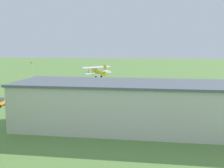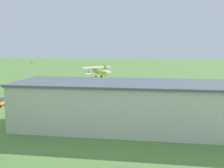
{
  "view_description": "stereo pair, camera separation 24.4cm",
  "coord_description": "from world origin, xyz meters",
  "px_view_note": "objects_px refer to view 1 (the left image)",
  "views": [
    {
      "loc": [
        -6.46,
        81.04,
        12.6
      ],
      "look_at": [
        1.77,
        15.61,
        3.69
      ],
      "focal_mm": 46.15,
      "sensor_mm": 36.0,
      "label": 1
    },
    {
      "loc": [
        -6.7,
        81.01,
        12.6
      ],
      "look_at": [
        1.77,
        15.61,
        3.69
      ],
      "focal_mm": 46.15,
      "sensor_mm": 36.0,
      "label": 2
    }
  ],
  "objects_px": {
    "biplane": "(99,71)",
    "windsock": "(31,65)",
    "hangar": "(142,106)",
    "car_green": "(32,105)",
    "person_watching_takeoff": "(74,100)",
    "person_near_hangar_door": "(65,101)"
  },
  "relations": [
    {
      "from": "hangar",
      "to": "person_near_hangar_door",
      "type": "xyz_separation_m",
      "value": [
        16.68,
        -15.93,
        -2.79
      ]
    },
    {
      "from": "car_green",
      "to": "windsock",
      "type": "height_order",
      "value": "windsock"
    },
    {
      "from": "biplane",
      "to": "car_green",
      "type": "xyz_separation_m",
      "value": [
        9.36,
        23.34,
        -4.68
      ]
    },
    {
      "from": "windsock",
      "to": "biplane",
      "type": "bearing_deg",
      "value": 148.0
    },
    {
      "from": "windsock",
      "to": "hangar",
      "type": "bearing_deg",
      "value": 127.24
    },
    {
      "from": "hangar",
      "to": "windsock",
      "type": "xyz_separation_m",
      "value": [
        38.44,
        -50.58,
        2.53
      ]
    },
    {
      "from": "person_watching_takeoff",
      "to": "person_near_hangar_door",
      "type": "height_order",
      "value": "person_near_hangar_door"
    },
    {
      "from": "biplane",
      "to": "car_green",
      "type": "distance_m",
      "value": 25.57
    },
    {
      "from": "car_green",
      "to": "hangar",
      "type": "bearing_deg",
      "value": 153.22
    },
    {
      "from": "biplane",
      "to": "windsock",
      "type": "height_order",
      "value": "biplane"
    },
    {
      "from": "hangar",
      "to": "person_watching_takeoff",
      "type": "xyz_separation_m",
      "value": [
        14.82,
        -16.86,
        -2.8
      ]
    },
    {
      "from": "car_green",
      "to": "person_near_hangar_door",
      "type": "bearing_deg",
      "value": -136.69
    },
    {
      "from": "hangar",
      "to": "person_near_hangar_door",
      "type": "relative_size",
      "value": 24.96
    },
    {
      "from": "person_watching_takeoff",
      "to": "biplane",
      "type": "bearing_deg",
      "value": -97.52
    },
    {
      "from": "person_watching_takeoff",
      "to": "windsock",
      "type": "distance_m",
      "value": 41.51
    },
    {
      "from": "car_green",
      "to": "biplane",
      "type": "bearing_deg",
      "value": -111.86
    },
    {
      "from": "person_near_hangar_door",
      "to": "windsock",
      "type": "bearing_deg",
      "value": -57.88
    },
    {
      "from": "biplane",
      "to": "windsock",
      "type": "bearing_deg",
      "value": -32.0
    },
    {
      "from": "windsock",
      "to": "person_near_hangar_door",
      "type": "bearing_deg",
      "value": 122.12
    },
    {
      "from": "biplane",
      "to": "person_near_hangar_door",
      "type": "bearing_deg",
      "value": 77.25
    },
    {
      "from": "hangar",
      "to": "person_watching_takeoff",
      "type": "relative_size",
      "value": 25.17
    },
    {
      "from": "person_watching_takeoff",
      "to": "windsock",
      "type": "xyz_separation_m",
      "value": [
        23.62,
        -33.72,
        5.33
      ]
    }
  ]
}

